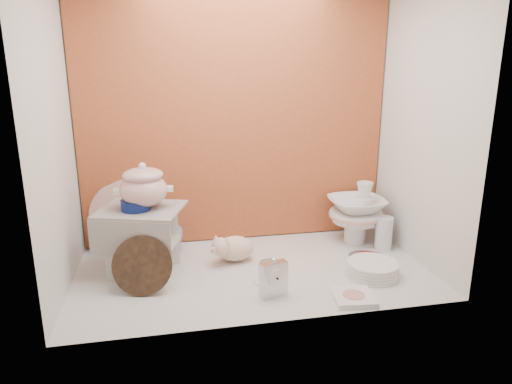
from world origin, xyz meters
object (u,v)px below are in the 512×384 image
at_px(floral_platter, 126,216).
at_px(gold_rim_teacup, 270,270).
at_px(mantel_clock, 274,277).
at_px(porcelain_tower, 356,212).
at_px(plush_pig, 235,248).
at_px(soup_tureen, 143,185).
at_px(step_stool, 143,240).
at_px(crystal_bowl, 367,262).
at_px(dinner_plate_stack, 372,269).
at_px(blue_white_vase, 160,230).

height_order(floral_platter, gold_rim_teacup, floral_platter).
relative_size(mantel_clock, porcelain_tower, 0.51).
distance_m(mantel_clock, plush_pig, 0.44).
height_order(soup_tureen, gold_rim_teacup, soup_tureen).
xyz_separation_m(step_stool, crystal_bowl, (1.15, -0.19, -0.14)).
distance_m(plush_pig, crystal_bowl, 0.70).
bearing_deg(porcelain_tower, dinner_plate_stack, -102.31).
bearing_deg(blue_white_vase, floral_platter, 160.63).
relative_size(floral_platter, blue_white_vase, 1.58).
bearing_deg(floral_platter, dinner_plate_stack, -26.02).
relative_size(soup_tureen, gold_rim_teacup, 2.32).
bearing_deg(crystal_bowl, plush_pig, 161.89).
xyz_separation_m(gold_rim_teacup, porcelain_tower, (0.62, 0.41, 0.13)).
relative_size(soup_tureen, porcelain_tower, 0.74).
xyz_separation_m(floral_platter, porcelain_tower, (1.33, -0.15, -0.02)).
distance_m(step_stool, mantel_clock, 0.72).
xyz_separation_m(soup_tureen, porcelain_tower, (1.21, 0.16, -0.27)).
bearing_deg(mantel_clock, plush_pig, 87.81).
bearing_deg(soup_tureen, gold_rim_teacup, -23.23).
distance_m(soup_tureen, gold_rim_teacup, 0.76).
relative_size(plush_pig, dinner_plate_stack, 0.95).
relative_size(floral_platter, porcelain_tower, 1.12).
bearing_deg(porcelain_tower, gold_rim_teacup, -146.39).
height_order(soup_tureen, plush_pig, soup_tureen).
bearing_deg(dinner_plate_stack, floral_platter, 153.98).
xyz_separation_m(plush_pig, gold_rim_teacup, (0.13, -0.28, -0.02)).
bearing_deg(floral_platter, mantel_clock, -45.89).
bearing_deg(mantel_clock, porcelain_tower, 24.66).
distance_m(soup_tureen, porcelain_tower, 1.25).
height_order(gold_rim_teacup, porcelain_tower, porcelain_tower).
bearing_deg(soup_tureen, plush_pig, 2.97).
height_order(step_stool, blue_white_vase, step_stool).
height_order(dinner_plate_stack, crystal_bowl, dinner_plate_stack).
height_order(step_stool, gold_rim_teacup, step_stool).
bearing_deg(mantel_clock, step_stool, 129.17).
xyz_separation_m(floral_platter, dinner_plate_stack, (1.23, -0.60, -0.17)).
xyz_separation_m(soup_tureen, dinner_plate_stack, (1.11, -0.29, -0.42)).
xyz_separation_m(blue_white_vase, plush_pig, (0.40, -0.22, -0.06)).
relative_size(floral_platter, crystal_bowl, 2.11).
height_order(mantel_clock, porcelain_tower, porcelain_tower).
distance_m(mantel_clock, porcelain_tower, 0.86).
height_order(mantel_clock, dinner_plate_stack, mantel_clock).
distance_m(floral_platter, gold_rim_teacup, 0.91).
bearing_deg(mantel_clock, gold_rim_teacup, 65.89).
xyz_separation_m(floral_platter, gold_rim_teacup, (0.71, -0.56, -0.15)).
bearing_deg(floral_platter, blue_white_vase, -19.37).
distance_m(soup_tureen, plush_pig, 0.60).
distance_m(blue_white_vase, plush_pig, 0.46).
xyz_separation_m(mantel_clock, porcelain_tower, (0.64, 0.56, 0.09)).
relative_size(blue_white_vase, porcelain_tower, 0.71).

